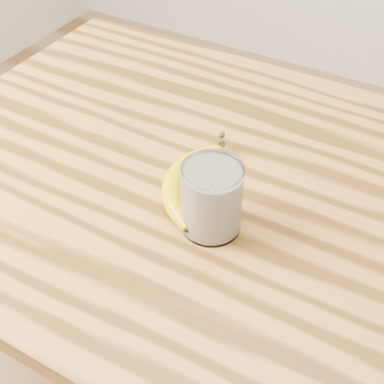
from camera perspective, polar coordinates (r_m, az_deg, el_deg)
The scene contains 3 objects.
table at distance 0.97m, azimuth 4.66°, elevation -5.34°, with size 1.20×0.80×0.90m.
smoothie_glass at distance 0.78m, azimuth 2.12°, elevation -0.74°, with size 0.09×0.09×0.11m.
banana at distance 0.86m, azimuth -1.90°, elevation 1.33°, with size 0.10×0.29×0.04m, color #DEAD00, non-canonical shape.
Camera 1 is at (0.25, -0.60, 1.49)m, focal length 50.00 mm.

